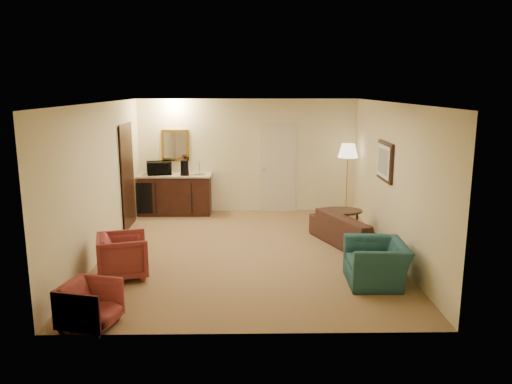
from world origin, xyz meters
The scene contains 12 objects.
ground centered at (0.00, 0.00, 0.00)m, with size 6.00×6.00×0.00m, color olive.
room_walls centered at (-0.10, 0.77, 1.72)m, with size 5.02×6.01×2.61m.
wetbar_cabinet centered at (-1.65, 2.72, 0.46)m, with size 1.64×0.58×0.92m, color black.
sofa centered at (1.95, 0.30, 0.39)m, with size 2.01×0.59×0.79m, color black.
teal_armchair centered at (1.90, -1.46, 0.42)m, with size 0.96×0.62×0.84m, color #1F4C4F.
rose_chair_near centered at (-1.90, -1.16, 0.37)m, with size 0.72×0.68×0.74m, color #9A3E32.
rose_chair_far centered at (-1.90, -2.80, 0.31)m, with size 0.61×0.57×0.63m, color #9A3E32.
coffee_table centered at (1.80, 1.00, 0.25)m, with size 0.88×0.59×0.51m, color black.
floor_lamp centered at (2.20, 2.40, 0.83)m, with size 0.44×0.44×1.65m, color #C58B41.
waste_bin centered at (-1.00, 2.65, 0.15)m, with size 0.25×0.25×0.31m, color black.
microwave centered at (-2.00, 2.72, 1.10)m, with size 0.53×0.29×0.36m, color black.
coffee_maker centered at (-1.41, 2.62, 1.09)m, with size 0.18×0.18×0.34m, color black.
Camera 1 is at (0.01, -8.42, 2.85)m, focal length 35.00 mm.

